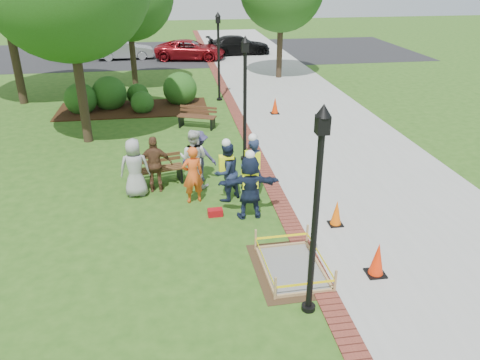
{
  "coord_description": "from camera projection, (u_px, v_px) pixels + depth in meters",
  "views": [
    {
      "loc": [
        -1.24,
        -10.15,
        6.35
      ],
      "look_at": [
        0.5,
        1.2,
        1.0
      ],
      "focal_mm": 35.0,
      "sensor_mm": 36.0,
      "label": 1
    }
  ],
  "objects": [
    {
      "name": "casual_person_e",
      "position": [
        199.0,
        156.0,
        14.66
      ],
      "size": [
        0.6,
        0.46,
        1.67
      ],
      "color": "#39355D",
      "rests_on": "ground"
    },
    {
      "name": "sidewalk",
      "position": [
        307.0,
        114.0,
        21.59
      ],
      "size": [
        6.0,
        60.0,
        0.02
      ],
      "primitive_type": "cube",
      "color": "#9E9E99",
      "rests_on": "ground"
    },
    {
      "name": "lamp_near",
      "position": [
        317.0,
        200.0,
        8.39
      ],
      "size": [
        0.28,
        0.28,
        4.26
      ],
      "color": "black",
      "rests_on": "ground"
    },
    {
      "name": "casual_person_a",
      "position": [
        135.0,
        168.0,
        13.69
      ],
      "size": [
        0.57,
        0.37,
        1.78
      ],
      "color": "gray",
      "rests_on": "ground"
    },
    {
      "name": "brick_edging",
      "position": [
        238.0,
        117.0,
        21.14
      ],
      "size": [
        0.5,
        60.0,
        0.03
      ],
      "primitive_type": "cube",
      "color": "maroon",
      "rests_on": "ground"
    },
    {
      "name": "shrub_c",
      "position": [
        143.0,
        112.0,
        21.86
      ],
      "size": [
        1.07,
        1.07,
        1.07
      ],
      "primitive_type": "sphere",
      "color": "#234915",
      "rests_on": "ground"
    },
    {
      "name": "shrub_d",
      "position": [
        181.0,
        103.0,
        23.3
      ],
      "size": [
        1.66,
        1.66,
        1.66
      ],
      "primitive_type": "sphere",
      "color": "#234915",
      "rests_on": "ground"
    },
    {
      "name": "cone_far",
      "position": [
        275.0,
        106.0,
        21.46
      ],
      "size": [
        0.39,
        0.39,
        0.78
      ],
      "color": "black",
      "rests_on": "ground"
    },
    {
      "name": "parked_car_c",
      "position": [
        191.0,
        60.0,
        33.72
      ],
      "size": [
        2.77,
        4.88,
        1.5
      ],
      "primitive_type": "imported",
      "rotation": [
        0.0,
        0.0,
        1.4
      ],
      "color": "maroon",
      "rests_on": "ground"
    },
    {
      "name": "cone_back",
      "position": [
        336.0,
        214.0,
        12.31
      ],
      "size": [
        0.37,
        0.37,
        0.72
      ],
      "color": "black",
      "rests_on": "ground"
    },
    {
      "name": "wet_concrete_pad",
      "position": [
        293.0,
        261.0,
        10.57
      ],
      "size": [
        1.77,
        2.35,
        0.55
      ],
      "color": "#47331E",
      "rests_on": "ground"
    },
    {
      "name": "parked_car_d",
      "position": [
        239.0,
        54.0,
        35.58
      ],
      "size": [
        2.31,
        4.74,
        1.51
      ],
      "primitive_type": "imported",
      "rotation": [
        0.0,
        0.0,
        1.64
      ],
      "color": "black",
      "rests_on": "ground"
    },
    {
      "name": "lamp_far",
      "position": [
        219.0,
        50.0,
        22.72
      ],
      "size": [
        0.28,
        0.28,
        4.26
      ],
      "color": "black",
      "rests_on": "ground"
    },
    {
      "name": "casual_person_c",
      "position": [
        194.0,
        159.0,
        14.27
      ],
      "size": [
        0.69,
        0.58,
        1.84
      ],
      "color": "silver",
      "rests_on": "ground"
    },
    {
      "name": "lamp_mid",
      "position": [
        245.0,
        91.0,
        15.55
      ],
      "size": [
        0.28,
        0.28,
        4.26
      ],
      "color": "black",
      "rests_on": "ground"
    },
    {
      "name": "hivis_worker_c",
      "position": [
        227.0,
        170.0,
        13.43
      ],
      "size": [
        0.66,
        0.61,
        1.9
      ],
      "color": "#171A3D",
      "rests_on": "ground"
    },
    {
      "name": "mulch_bed",
      "position": [
        133.0,
        109.0,
        22.28
      ],
      "size": [
        7.0,
        3.0,
        0.05
      ],
      "primitive_type": "cube",
      "color": "#381E0F",
      "rests_on": "ground"
    },
    {
      "name": "toolbox",
      "position": [
        215.0,
        212.0,
        12.87
      ],
      "size": [
        0.42,
        0.24,
        0.2
      ],
      "primitive_type": "cube",
      "rotation": [
        0.0,
        0.0,
        0.04
      ],
      "color": "maroon",
      "rests_on": "ground"
    },
    {
      "name": "casual_person_b",
      "position": [
        193.0,
        175.0,
        13.33
      ],
      "size": [
        0.61,
        0.46,
        1.71
      ],
      "color": "#EF561C",
      "rests_on": "ground"
    },
    {
      "name": "cone_front",
      "position": [
        377.0,
        260.0,
        10.31
      ],
      "size": [
        0.42,
        0.42,
        0.83
      ],
      "color": "black",
      "rests_on": "ground"
    },
    {
      "name": "bench_far",
      "position": [
        197.0,
        121.0,
        19.7
      ],
      "size": [
        1.69,
        1.1,
        0.87
      ],
      "color": "#502A1B",
      "rests_on": "ground"
    },
    {
      "name": "bench_near",
      "position": [
        157.0,
        176.0,
        14.66
      ],
      "size": [
        1.74,
        0.9,
        0.9
      ],
      "color": "brown",
      "rests_on": "ground"
    },
    {
      "name": "casual_person_d",
      "position": [
        155.0,
        165.0,
        13.96
      ],
      "size": [
        0.57,
        0.38,
        1.75
      ],
      "color": "brown",
      "rests_on": "ground"
    },
    {
      "name": "shrub_b",
      "position": [
        111.0,
        108.0,
        22.52
      ],
      "size": [
        1.64,
        1.64,
        1.64
      ],
      "primitive_type": "sphere",
      "color": "#234915",
      "rests_on": "ground"
    },
    {
      "name": "ground",
      "position": [
        228.0,
        236.0,
        11.95
      ],
      "size": [
        100.0,
        100.0,
        0.0
      ],
      "primitive_type": "plane",
      "color": "#285116",
      "rests_on": "ground"
    },
    {
      "name": "parked_car_b",
      "position": [
        126.0,
        59.0,
        33.84
      ],
      "size": [
        2.18,
        4.47,
        1.42
      ],
      "primitive_type": "imported",
      "rotation": [
        0.0,
        0.0,
        1.64
      ],
      "color": "#B1B0B6",
      "rests_on": "ground"
    },
    {
      "name": "shrub_e",
      "position": [
        139.0,
        103.0,
        23.2
      ],
      "size": [
        1.07,
        1.07,
        1.07
      ],
      "primitive_type": "sphere",
      "color": "#234915",
      "rests_on": "ground"
    },
    {
      "name": "parking_lot",
      "position": [
        183.0,
        53.0,
        36.14
      ],
      "size": [
        36.0,
        12.0,
        0.01
      ],
      "primitive_type": "cube",
      "color": "black",
      "rests_on": "ground"
    },
    {
      "name": "parked_car_a",
      "position": [
        88.0,
        58.0,
        34.13
      ],
      "size": [
        3.0,
        5.18,
        1.59
      ],
      "primitive_type": "imported",
      "rotation": [
        0.0,
        0.0,
        1.76
      ],
      "color": "#29292B",
      "rests_on": "ground"
    },
    {
      "name": "shrub_a",
      "position": [
        83.0,
        112.0,
        21.85
      ],
      "size": [
        1.48,
        1.48,
        1.48
      ],
      "primitive_type": "sphere",
      "color": "#234915",
      "rests_on": "ground"
    },
    {
      "name": "hivis_worker_a",
      "position": [
        250.0,
        185.0,
        12.47
      ],
      "size": [
        0.58,
        0.37,
        1.96
      ],
      "color": "#1B2747",
      "rests_on": "ground"
    },
    {
      "name": "hivis_worker_b",
      "position": [
        252.0,
        166.0,
        13.61
      ],
      "size": [
        0.69,
        0.59,
        1.97
      ],
      "color": "#1B2547",
      "rests_on": "ground"
    }
  ]
}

